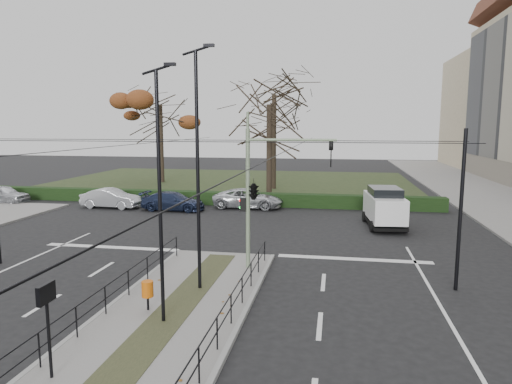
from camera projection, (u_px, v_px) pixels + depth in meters
The scene contains 20 objects.
ground at pixel (193, 293), 16.75m from camera, with size 140.00×140.00×0.00m, color black.
median_island at pixel (168, 319), 14.31m from camera, with size 4.40×15.00×0.14m, color slate.
sidewalk_east at pixel (505, 205), 35.11m from camera, with size 8.00×90.00×0.14m, color slate.
park at pixel (231, 182), 48.96m from camera, with size 38.00×26.00×0.10m, color #243018.
hedge at pixel (192, 197), 35.84m from camera, with size 38.00×1.00×1.00m, color black.
median_railing at pixel (166, 293), 14.08m from camera, with size 4.14×13.24×0.92m.
catenary at pixel (204, 194), 17.84m from camera, with size 20.00×34.00×6.00m.
traffic_light at pixel (256, 188), 18.81m from camera, with size 3.97×2.28×5.83m.
litter_bin at pixel (147, 289), 14.77m from camera, with size 0.38×0.38×0.97m.
info_panel at pixel (46, 304), 10.62m from camera, with size 0.13×0.61×2.32m.
streetlamp_median_near at pixel (160, 195), 13.44m from camera, with size 0.64×0.13×7.71m.
streetlamp_median_far at pixel (198, 169), 16.21m from camera, with size 0.73×0.15×8.71m.
parked_car_first at pixel (3, 194), 36.08m from camera, with size 1.70×4.22×1.44m, color #B4B7BD.
parked_car_second at pixel (111, 198), 34.00m from camera, with size 1.53×4.38×1.44m, color #B4B7BD.
parked_car_third at pixel (173, 201), 33.02m from camera, with size 1.88×4.62×1.34m, color #1B2440.
parked_car_fourth at pixel (248, 198), 33.99m from camera, with size 2.38×5.17×1.44m, color #B4B7BD.
white_van at pixel (384, 206), 27.53m from camera, with size 2.41×4.68×2.42m.
rust_tree at pixel (160, 105), 47.82m from camera, with size 8.55×8.55×10.77m.
bare_tree_center at pixel (274, 102), 42.69m from camera, with size 7.39×7.39×11.81m.
bare_tree_near at pixel (269, 112), 35.35m from camera, with size 8.04×8.04×10.13m.
Camera 1 is at (5.06, -15.40, 6.09)m, focal length 32.00 mm.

